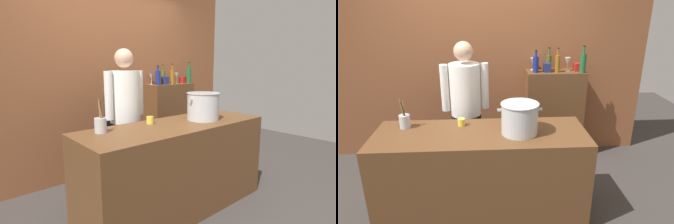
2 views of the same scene
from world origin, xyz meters
TOP-DOWN VIEW (x-y plane):
  - ground_plane at (0.00, 0.00)m, footprint 8.00×8.00m
  - brick_back_panel at (0.00, 1.40)m, footprint 4.40×0.10m
  - prep_counter at (0.00, 0.00)m, footprint 2.01×0.70m
  - bar_cabinet at (0.96, 1.19)m, footprint 0.76×0.32m
  - chef at (-0.18, 0.67)m, footprint 0.53×0.38m
  - stockpot_large at (0.36, -0.03)m, footprint 0.41×0.35m
  - utensil_crock at (-0.73, 0.17)m, footprint 0.10×0.10m
  - butter_jar at (-0.19, 0.18)m, footprint 0.07×0.07m
  - wine_bottle_cobalt at (0.68, 1.14)m, footprint 0.07×0.07m
  - wine_bottle_amber at (0.96, 1.14)m, footprint 0.06×0.06m
  - wine_bottle_olive at (0.87, 1.25)m, footprint 0.07×0.07m
  - wine_bottle_green at (1.28, 1.09)m, footprint 0.08×0.08m
  - wine_glass_wide at (1.10, 1.20)m, footprint 0.08×0.08m
  - wine_glass_tall at (0.67, 1.28)m, footprint 0.08×0.08m
  - spice_tin_navy at (0.83, 1.15)m, footprint 0.09×0.09m
  - spice_tin_red at (1.24, 1.18)m, footprint 0.09×0.09m

SIDE VIEW (x-z plane):
  - ground_plane at x=0.00m, z-range 0.00..0.00m
  - prep_counter at x=0.00m, z-range 0.00..0.90m
  - bar_cabinet at x=0.96m, z-range 0.00..1.20m
  - butter_jar at x=-0.19m, z-range 0.90..0.97m
  - chef at x=-0.18m, z-range 0.13..1.79m
  - utensil_crock at x=-0.73m, z-range 0.82..1.12m
  - stockpot_large at x=0.36m, z-range 0.90..1.19m
  - spice_tin_red at x=1.24m, z-range 1.20..1.30m
  - spice_tin_navy at x=0.83m, z-range 1.20..1.32m
  - wine_bottle_olive at x=0.87m, z-range 1.16..1.46m
  - wine_bottle_cobalt at x=0.68m, z-range 1.17..1.45m
  - wine_glass_tall at x=0.67m, z-range 1.23..1.39m
  - wine_bottle_amber at x=0.96m, z-range 1.16..1.47m
  - wine_glass_wide at x=1.10m, z-range 1.23..1.41m
  - wine_bottle_green at x=1.28m, z-range 1.16..1.50m
  - brick_back_panel at x=0.00m, z-range 0.00..3.00m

